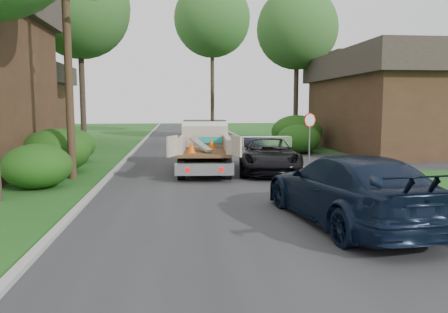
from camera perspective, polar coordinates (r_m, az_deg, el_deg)
name	(u,v)px	position (r m, az deg, el deg)	size (l,w,h in m)	color
ground	(227,203)	(12.73, 0.44, -6.09)	(120.00, 120.00, 0.00)	#1A4F16
road	(205,160)	(22.56, -2.47, -0.52)	(8.00, 90.00, 0.02)	#28282B
side_street	(435,160)	(25.36, 25.87, -0.39)	(16.00, 7.00, 0.02)	#28282B
curb_left	(124,160)	(22.66, -12.87, -0.51)	(0.20, 90.00, 0.12)	#9E9E99
curb_right	(283,158)	(23.17, 7.70, -0.25)	(0.20, 90.00, 0.12)	#9E9E99
stop_sign	(310,127)	(22.36, 11.12, 3.86)	(0.71, 0.32, 2.48)	slate
utility_pole	(68,43)	(17.95, -19.74, 13.83)	(2.42, 1.25, 10.00)	#382619
house_left_far	(15,103)	(36.40, -25.68, 6.35)	(7.56, 7.56, 6.00)	#392517
house_right	(407,100)	(30.03, 22.74, 6.78)	(9.72, 12.96, 6.20)	#392517
hedge_left_a	(37,166)	(16.19, -23.24, -1.15)	(2.34, 2.34, 1.53)	#1A4911
hedge_left_b	(56,151)	(19.60, -21.12, 0.70)	(2.86, 2.86, 1.87)	#1A4911
hedge_left_c	(69,145)	(23.06, -19.60, 1.37)	(2.60, 2.60, 1.70)	#1A4911
hedge_right_a	(299,139)	(26.42, 9.76, 2.27)	(2.60, 2.60, 1.70)	#1A4911
hedge_right_b	(297,132)	(29.47, 9.49, 3.21)	(3.38, 3.38, 2.21)	#1A4911
tree_left_far	(79,8)	(30.59, -18.38, 17.93)	(6.40, 6.40, 12.20)	#2D2119
tree_right_far	(297,29)	(34.02, 9.54, 16.12)	(6.00, 6.00, 11.50)	#2D2119
tree_center_far	(212,19)	(43.26, -1.56, 17.49)	(7.20, 7.20, 14.60)	#2D2119
flatbed_truck	(205,143)	(19.33, -2.51, 1.79)	(2.76, 5.87, 2.17)	black
black_pickup	(268,155)	(18.56, 5.79, 0.17)	(2.43, 5.27, 1.46)	black
navy_suv	(348,189)	(10.81, 15.88, -4.11)	(2.34, 5.76, 1.67)	black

